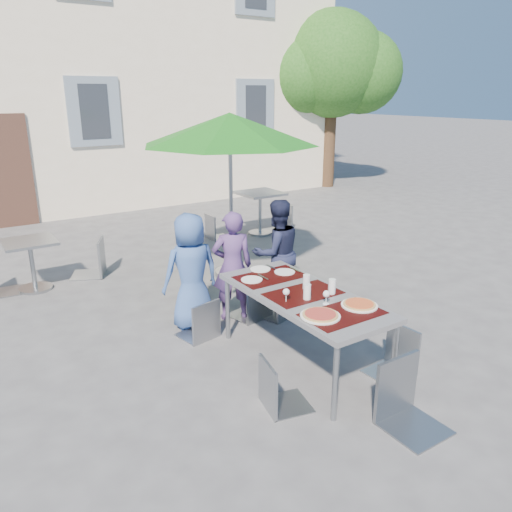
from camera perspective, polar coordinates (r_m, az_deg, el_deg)
ground at (r=5.26m, az=7.99°, el=-11.34°), size 90.00×90.00×0.00m
tree at (r=14.58m, az=8.76°, el=20.62°), size 3.60×3.00×4.70m
dining_table at (r=4.81m, az=5.40°, el=-4.90°), size 0.80×1.85×0.76m
pizza_near_left at (r=4.32m, az=7.36°, el=-6.71°), size 0.35×0.35×0.03m
pizza_near_right at (r=4.58m, az=11.74°, el=-5.46°), size 0.33×0.33×0.03m
glassware at (r=4.72m, az=6.58°, el=-3.67°), size 0.54×0.45×0.15m
place_settings at (r=5.27m, az=1.16°, el=-1.99°), size 0.68×0.44×0.01m
child_0 at (r=5.65m, az=-7.43°, el=-1.74°), size 0.68×0.47×1.33m
child_1 at (r=5.82m, az=-2.71°, el=-1.15°), size 0.56×0.46×1.31m
child_2 at (r=6.23m, az=2.38°, el=0.38°), size 0.69×0.45×1.35m
chair_0 at (r=5.40m, az=-6.38°, el=-4.69°), size 0.44×0.45×0.85m
chair_1 at (r=5.82m, az=-0.21°, el=-2.22°), size 0.49×0.49×0.93m
chair_2 at (r=5.87m, az=2.94°, el=-2.42°), size 0.49×0.49×0.88m
chair_3 at (r=4.22m, az=2.56°, el=-11.44°), size 0.45×0.45×0.85m
chair_4 at (r=4.92m, az=16.01°, el=-7.55°), size 0.40×0.40×0.86m
chair_5 at (r=4.17m, az=17.25°, el=-10.82°), size 0.46×0.47×1.04m
patio_umbrella at (r=6.92m, az=-3.00°, el=14.14°), size 2.43×2.43×2.33m
cafe_table_0 at (r=7.36m, az=-24.30°, el=-0.15°), size 0.66×0.66×0.70m
bg_chair_r_0 at (r=7.60m, az=-18.25°, el=2.28°), size 0.61×0.61×1.04m
cafe_table_1 at (r=9.42m, az=0.46°, el=5.94°), size 0.76×0.76×0.81m
bg_chair_l_1 at (r=9.17m, az=-4.78°, el=5.02°), size 0.39×0.38×0.86m
bg_chair_r_1 at (r=9.74m, az=2.98°, el=6.26°), size 0.45×0.44×0.97m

